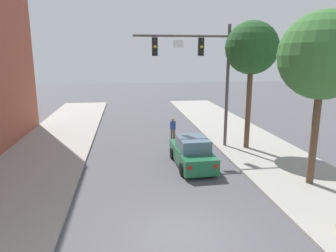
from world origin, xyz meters
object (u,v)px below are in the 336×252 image
(pedestrian_crossing_road, at_px, (173,128))
(street_tree_second, at_px, (252,49))
(street_tree_nearest, at_px, (323,56))
(traffic_signal_mast, at_px, (202,64))
(car_lead_green, at_px, (192,153))

(pedestrian_crossing_road, xyz_separation_m, street_tree_second, (4.29, -2.66, 5.30))
(street_tree_nearest, relative_size, street_tree_second, 0.98)
(traffic_signal_mast, bearing_deg, pedestrian_crossing_road, 125.90)
(street_tree_nearest, bearing_deg, traffic_signal_mast, 118.85)
(street_tree_nearest, distance_m, street_tree_second, 5.82)
(street_tree_nearest, bearing_deg, street_tree_second, 96.96)
(car_lead_green, relative_size, street_tree_second, 0.56)
(traffic_signal_mast, bearing_deg, car_lead_green, -111.75)
(traffic_signal_mast, relative_size, pedestrian_crossing_road, 4.57)
(car_lead_green, distance_m, street_tree_nearest, 7.69)
(traffic_signal_mast, distance_m, pedestrian_crossing_road, 5.06)
(street_tree_nearest, xyz_separation_m, street_tree_second, (-0.70, 5.76, 0.43))
(traffic_signal_mast, distance_m, car_lead_green, 5.65)
(traffic_signal_mast, height_order, car_lead_green, traffic_signal_mast)
(car_lead_green, height_order, street_tree_nearest, street_tree_nearest)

